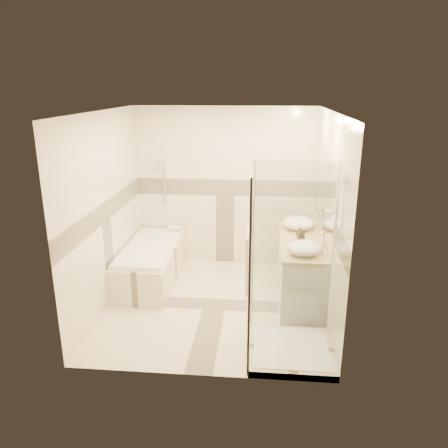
# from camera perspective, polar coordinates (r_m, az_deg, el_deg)

# --- Properties ---
(room) EXTENTS (2.82, 3.02, 2.52)m
(room) POSITION_cam_1_polar(r_m,az_deg,el_deg) (5.45, -0.70, 1.34)
(room) COLOR beige
(room) RESTS_ON ground
(bathtub) EXTENTS (0.75, 1.70, 0.56)m
(bathtub) POSITION_cam_1_polar(r_m,az_deg,el_deg) (6.55, -9.55, -4.85)
(bathtub) COLOR beige
(bathtub) RESTS_ON ground
(vanity) EXTENTS (0.58, 1.62, 0.85)m
(vanity) POSITION_cam_1_polar(r_m,az_deg,el_deg) (6.00, 9.89, -5.81)
(vanity) COLOR silver
(vanity) RESTS_ON ground
(shower_enclosure) EXTENTS (0.96, 0.93, 2.04)m
(shower_enclosure) POSITION_cam_1_polar(r_m,az_deg,el_deg) (4.81, 7.50, -10.91)
(shower_enclosure) COLOR beige
(shower_enclosure) RESTS_ON ground
(vessel_sink_near) EXTENTS (0.44, 0.44, 0.18)m
(vessel_sink_near) POSITION_cam_1_polar(r_m,az_deg,el_deg) (6.24, 9.66, 0.14)
(vessel_sink_near) COLOR white
(vessel_sink_near) RESTS_ON vanity
(vessel_sink_far) EXTENTS (0.41, 0.41, 0.16)m
(vessel_sink_far) POSITION_cam_1_polar(r_m,az_deg,el_deg) (5.32, 10.37, -3.09)
(vessel_sink_far) COLOR white
(vessel_sink_far) RESTS_ON vanity
(faucet_near) EXTENTS (0.12, 0.03, 0.30)m
(faucet_near) POSITION_cam_1_polar(r_m,az_deg,el_deg) (6.23, 11.67, 0.85)
(faucet_near) COLOR silver
(faucet_near) RESTS_ON vanity
(faucet_far) EXTENTS (0.12, 0.03, 0.30)m
(faucet_far) POSITION_cam_1_polar(r_m,az_deg,el_deg) (5.32, 12.73, -2.22)
(faucet_far) COLOR silver
(faucet_far) RESTS_ON vanity
(amenity_bottle_a) EXTENTS (0.09, 0.09, 0.18)m
(amenity_bottle_a) POSITION_cam_1_polar(r_m,az_deg,el_deg) (5.71, 10.04, -1.53)
(amenity_bottle_a) COLOR black
(amenity_bottle_a) RESTS_ON vanity
(amenity_bottle_b) EXTENTS (0.13, 0.13, 0.14)m
(amenity_bottle_b) POSITION_cam_1_polar(r_m,az_deg,el_deg) (5.88, 9.91, -1.14)
(amenity_bottle_b) COLOR black
(amenity_bottle_b) RESTS_ON vanity
(folded_towels) EXTENTS (0.21, 0.28, 0.08)m
(folded_towels) POSITION_cam_1_polar(r_m,az_deg,el_deg) (6.51, 9.47, 0.47)
(folded_towels) COLOR silver
(folded_towels) RESTS_ON vanity
(rolled_towel) EXTENTS (0.20, 0.09, 0.09)m
(rolled_towel) POSITION_cam_1_polar(r_m,az_deg,el_deg) (7.04, -6.39, -0.52)
(rolled_towel) COLOR silver
(rolled_towel) RESTS_ON bathtub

